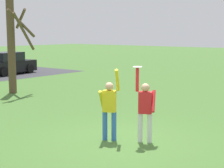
{
  "coord_description": "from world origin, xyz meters",
  "views": [
    {
      "loc": [
        -8.12,
        -5.93,
        3.04
      ],
      "look_at": [
        -0.04,
        0.41,
        1.57
      ],
      "focal_mm": 58.84,
      "sensor_mm": 36.0,
      "label": 1
    }
  ],
  "objects": [
    {
      "name": "ground_plane",
      "position": [
        0.0,
        0.0,
        0.0
      ],
      "size": [
        120.0,
        120.0,
        0.0
      ],
      "primitive_type": "plane",
      "color": "#426B2D"
    },
    {
      "name": "person_defender",
      "position": [
        -0.26,
        0.33,
        0.98
      ],
      "size": [
        0.6,
        0.65,
        2.04
      ],
      "rotation": [
        0.0,
        0.0,
        5.17
      ],
      "color": "#3366B7",
      "rests_on": "ground_plane"
    },
    {
      "name": "person_catcher",
      "position": [
        0.18,
        -0.58,
        0.98
      ],
      "size": [
        0.51,
        0.59,
        2.08
      ],
      "rotation": [
        0.0,
        0.0,
        2.03
      ],
      "color": "silver",
      "rests_on": "ground_plane"
    },
    {
      "name": "bare_tree_tall",
      "position": [
        3.12,
        9.08,
        2.45
      ],
      "size": [
        1.81,
        1.46,
        4.63
      ],
      "color": "brown",
      "rests_on": "ground_plane"
    },
    {
      "name": "frisbee_disc",
      "position": [
        0.09,
        -0.37,
        2.09
      ],
      "size": [
        0.25,
        0.25,
        0.02
      ],
      "primitive_type": "cylinder",
      "color": "white",
      "rests_on": "person_catcher"
    },
    {
      "name": "parked_car_black",
      "position": [
        7.99,
        16.25,
        0.73
      ],
      "size": [
        4.31,
        2.46,
        1.59
      ],
      "rotation": [
        0.0,
        0.0,
        0.14
      ],
      "color": "black",
      "rests_on": "ground_plane"
    }
  ]
}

